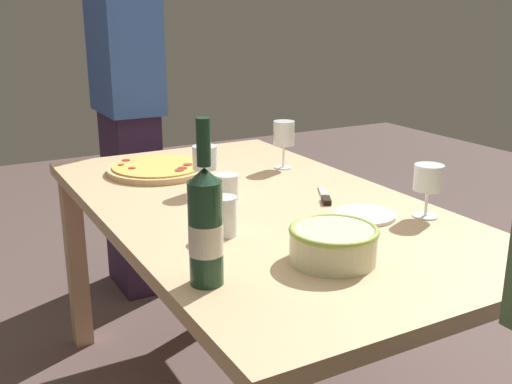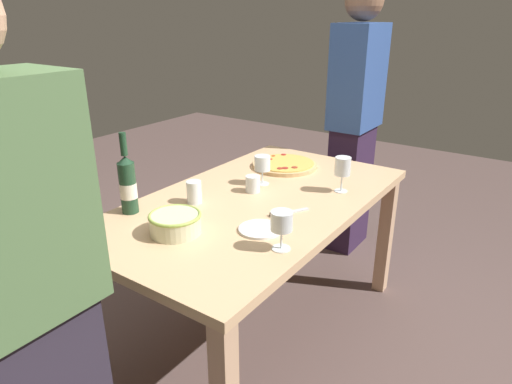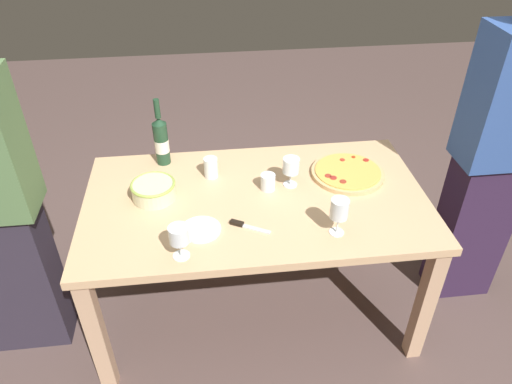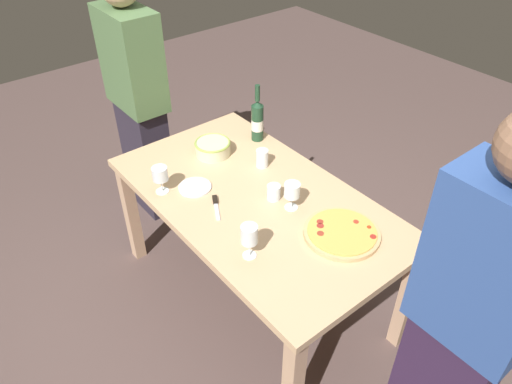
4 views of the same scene
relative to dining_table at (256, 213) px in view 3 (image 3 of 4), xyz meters
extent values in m
plane|color=brown|center=(0.00, 0.00, -0.66)|extent=(8.00, 8.00, 0.00)
cube|color=tan|center=(0.00, 0.00, 0.07)|extent=(1.60, 0.90, 0.04)
cube|color=tan|center=(-0.74, -0.40, -0.30)|extent=(0.07, 0.07, 0.71)
cube|color=tan|center=(0.74, -0.40, -0.30)|extent=(0.07, 0.07, 0.71)
cube|color=tan|center=(-0.74, 0.40, -0.30)|extent=(0.07, 0.07, 0.71)
cube|color=tan|center=(0.74, 0.40, -0.30)|extent=(0.07, 0.07, 0.71)
cylinder|color=tan|center=(0.48, 0.13, 0.10)|extent=(0.36, 0.36, 0.02)
cylinder|color=#DEB350|center=(0.48, 0.13, 0.12)|extent=(0.33, 0.33, 0.01)
cylinder|color=#A82920|center=(0.59, 0.21, 0.12)|extent=(0.03, 0.03, 0.00)
cylinder|color=#9F2D25|center=(0.39, 0.08, 0.12)|extent=(0.03, 0.03, 0.00)
cylinder|color=#9B3625|center=(0.43, 0.04, 0.12)|extent=(0.03, 0.03, 0.00)
cylinder|color=#B03617|center=(0.54, 0.25, 0.12)|extent=(0.02, 0.02, 0.00)
cylinder|color=#A23325|center=(0.37, 0.10, 0.12)|extent=(0.03, 0.03, 0.00)
cylinder|color=#B23624|center=(0.47, 0.23, 0.12)|extent=(0.03, 0.03, 0.00)
cylinder|color=beige|center=(-0.47, 0.06, 0.13)|extent=(0.20, 0.20, 0.08)
torus|color=#9CB64E|center=(-0.47, 0.06, 0.17)|extent=(0.21, 0.21, 0.01)
cylinder|color=#1E3E28|center=(-0.44, 0.36, 0.21)|extent=(0.07, 0.07, 0.23)
cone|color=#1E3E28|center=(-0.44, 0.36, 0.33)|extent=(0.07, 0.07, 0.03)
cylinder|color=#1E3E28|center=(-0.44, 0.36, 0.40)|extent=(0.03, 0.03, 0.10)
cylinder|color=silver|center=(-0.44, 0.36, 0.19)|extent=(0.07, 0.07, 0.07)
cylinder|color=white|center=(0.31, -0.29, 0.09)|extent=(0.06, 0.06, 0.00)
cylinder|color=white|center=(0.31, -0.29, 0.14)|extent=(0.01, 0.01, 0.08)
cylinder|color=white|center=(0.31, -0.29, 0.22)|extent=(0.08, 0.08, 0.09)
cylinder|color=maroon|center=(0.31, -0.29, 0.20)|extent=(0.07, 0.07, 0.04)
cylinder|color=white|center=(0.18, 0.08, 0.09)|extent=(0.07, 0.07, 0.00)
cylinder|color=white|center=(0.18, 0.08, 0.13)|extent=(0.01, 0.01, 0.07)
cylinder|color=white|center=(0.18, 0.08, 0.20)|extent=(0.08, 0.08, 0.07)
cylinder|color=maroon|center=(0.18, 0.08, 0.18)|extent=(0.07, 0.07, 0.03)
cylinder|color=white|center=(-0.34, -0.35, 0.09)|extent=(0.07, 0.07, 0.00)
cylinder|color=white|center=(-0.34, -0.35, 0.13)|extent=(0.01, 0.01, 0.07)
cylinder|color=white|center=(-0.34, -0.35, 0.21)|extent=(0.08, 0.08, 0.07)
cylinder|color=white|center=(0.06, 0.06, 0.13)|extent=(0.07, 0.07, 0.08)
cylinder|color=white|center=(-0.20, 0.20, 0.14)|extent=(0.07, 0.07, 0.10)
cylinder|color=white|center=(-0.26, -0.20, 0.10)|extent=(0.17, 0.17, 0.01)
cube|color=silver|center=(-0.03, -0.23, 0.10)|extent=(0.13, 0.08, 0.01)
cube|color=black|center=(-0.11, -0.18, 0.10)|extent=(0.06, 0.05, 0.02)
cube|color=#2D2634|center=(-1.16, -0.05, -0.25)|extent=(0.37, 0.20, 0.82)
cube|color=#301E3A|center=(1.16, 0.02, -0.23)|extent=(0.33, 0.20, 0.86)
camera|label=1|loc=(-1.52, 0.84, 0.65)|focal=42.52mm
camera|label=2|loc=(-1.60, -1.12, 0.90)|focal=31.70mm
camera|label=3|loc=(-0.21, -1.79, 1.44)|focal=33.80mm
camera|label=4|loc=(1.54, -1.24, 1.66)|focal=34.25mm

